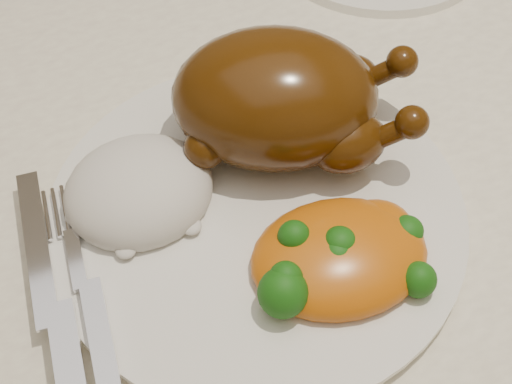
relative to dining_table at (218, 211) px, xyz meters
name	(u,v)px	position (x,y,z in m)	size (l,w,h in m)	color
dining_table	(218,211)	(0.00, 0.00, 0.00)	(1.60, 0.90, 0.76)	brown
tablecloth	(214,160)	(0.00, 0.00, 0.07)	(1.73, 1.03, 0.18)	white
dinner_plate	(256,214)	(0.00, -0.09, 0.11)	(0.30, 0.30, 0.01)	white
roast_chicken	(281,99)	(0.04, -0.04, 0.16)	(0.20, 0.16, 0.10)	#4C2908
rice_mound	(139,191)	(-0.07, -0.05, 0.13)	(0.11, 0.10, 0.06)	silver
mac_and_cheese	(341,255)	(0.04, -0.15, 0.13)	(0.13, 0.11, 0.05)	#D25A0D
cutlery	(73,314)	(-0.14, -0.12, 0.12)	(0.05, 0.20, 0.01)	silver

